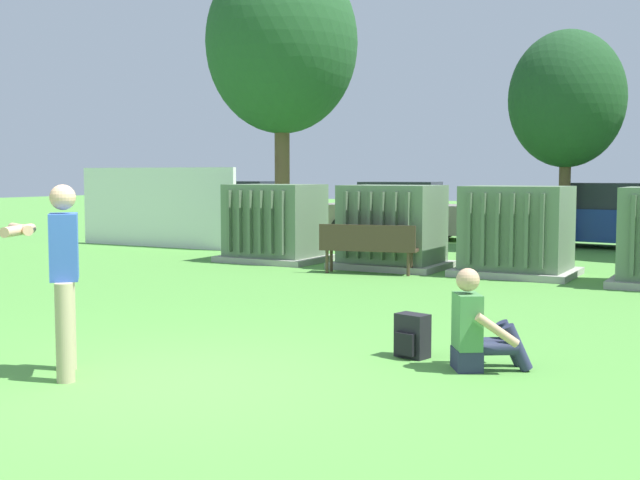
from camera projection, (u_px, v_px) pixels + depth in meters
name	position (u px, v px, depth m)	size (l,w,h in m)	color
ground_plane	(169.00, 384.00, 7.11)	(96.00, 96.00, 0.00)	#51933D
fence_panel	(156.00, 207.00, 20.49)	(4.80, 0.12, 2.00)	white
transformer_west	(275.00, 224.00, 17.10)	(2.10, 1.70, 1.62)	#9E9B93
transformer_mid_west	(392.00, 228.00, 15.86)	(2.10, 1.70, 1.62)	#9E9B93
transformer_mid_east	(517.00, 232.00, 14.70)	(2.10, 1.70, 1.62)	#9E9B93
park_bench	(368.00, 245.00, 14.87)	(1.84, 0.74, 0.92)	#4C3828
batter	(58.00, 269.00, 7.31)	(1.34, 1.30, 1.74)	tan
seated_spectator	(478.00, 330.00, 7.60)	(0.78, 0.68, 0.96)	#282D4C
backpack	(412.00, 336.00, 8.11)	(0.36, 0.32, 0.44)	black
tree_left	(282.00, 44.00, 21.53)	(4.03, 4.03, 7.71)	brown
tree_center_left	(567.00, 100.00, 19.45)	(2.76, 2.76, 5.27)	brown
parked_car_leftmost	(241.00, 209.00, 25.41)	(4.24, 2.00, 1.62)	navy
parked_car_left_of_center	(397.00, 212.00, 23.11)	(4.40, 2.36, 1.62)	gray
parked_car_right_of_center	(606.00, 217.00, 20.34)	(4.36, 2.25, 1.62)	navy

